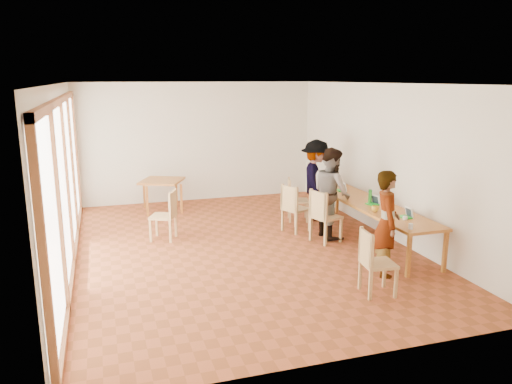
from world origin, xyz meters
TOP-DOWN VIEW (x-y plane):
  - ground at (0.00, 0.00)m, footprint 8.00×8.00m
  - wall_back at (0.00, 4.00)m, footprint 6.00×0.10m
  - wall_front at (0.00, -4.00)m, footprint 6.00×0.10m
  - wall_right at (3.00, 0.00)m, footprint 0.10×8.00m
  - window_wall at (-2.96, 0.00)m, footprint 0.10×8.00m
  - ceiling at (0.00, 0.00)m, footprint 6.00×8.00m
  - communal_table at (2.50, -0.21)m, footprint 0.80×4.00m
  - side_table at (-1.05, 3.13)m, footprint 0.90×0.90m
  - chair_near at (1.27, -2.53)m, footprint 0.50×0.50m
  - chair_mid at (1.58, -0.16)m, footprint 0.60×0.60m
  - chair_far at (1.29, 0.63)m, footprint 0.61×0.61m
  - chair_empty at (1.62, 1.43)m, footprint 0.55×0.55m
  - chair_spare at (-1.21, 0.89)m, footprint 0.60×0.60m
  - person_near at (1.88, -1.91)m, footprint 0.61×0.73m
  - person_mid at (1.91, 0.15)m, footprint 0.70×0.88m
  - person_far at (2.11, 1.37)m, footprint 1.04×1.32m
  - laptop_near at (2.59, -1.41)m, footprint 0.19×0.22m
  - laptop_mid at (2.51, -0.44)m, footprint 0.24×0.26m
  - laptop_far at (2.49, 0.80)m, footprint 0.22×0.24m
  - yellow_mug at (2.27, -0.90)m, footprint 0.15×0.15m
  - green_bottle at (2.46, -0.38)m, footprint 0.07×0.07m
  - clear_glass at (2.25, -2.01)m, footprint 0.07×0.07m
  - condiment_cup at (2.48, -1.52)m, footprint 0.08×0.08m
  - pink_phone at (2.32, 1.02)m, footprint 0.05×0.10m
  - black_pouch at (2.32, 1.29)m, footprint 0.16×0.26m

SIDE VIEW (x-z plane):
  - ground at x=0.00m, z-range 0.00..0.00m
  - chair_empty at x=1.62m, z-range 0.33..0.83m
  - chair_near at x=1.27m, z-range 0.34..0.85m
  - chair_spare at x=-1.21m, z-range 0.34..0.86m
  - chair_far at x=1.29m, z-range 0.34..0.86m
  - chair_mid at x=1.58m, z-range 0.36..0.90m
  - side_table at x=-1.05m, z-range 0.29..1.04m
  - communal_table at x=2.50m, z-range 0.33..1.08m
  - pink_phone at x=2.32m, z-range 0.75..0.76m
  - condiment_cup at x=2.48m, z-range 0.75..0.81m
  - clear_glass at x=2.25m, z-range 0.75..0.84m
  - black_pouch at x=2.32m, z-range 0.75..0.84m
  - laptop_far at x=2.49m, z-range 0.71..0.89m
  - laptop_near at x=2.59m, z-range 0.71..0.89m
  - laptop_mid at x=2.51m, z-range 0.71..0.89m
  - yellow_mug at x=2.27m, z-range 0.75..0.86m
  - person_near at x=1.88m, z-range 0.00..1.70m
  - green_bottle at x=2.46m, z-range 0.75..1.03m
  - person_mid at x=1.91m, z-range 0.00..1.79m
  - person_far at x=2.11m, z-range 0.00..1.79m
  - wall_back at x=0.00m, z-range 0.00..3.00m
  - wall_front at x=0.00m, z-range 0.00..3.00m
  - wall_right at x=3.00m, z-range 0.00..3.00m
  - window_wall at x=-2.96m, z-range 0.00..3.00m
  - ceiling at x=0.00m, z-range 3.00..3.04m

